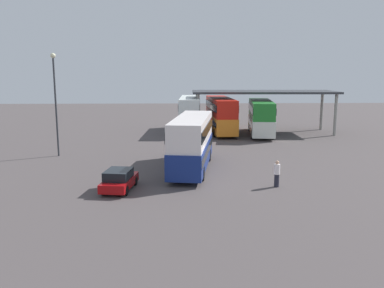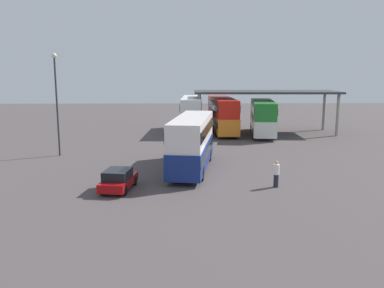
# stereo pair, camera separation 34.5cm
# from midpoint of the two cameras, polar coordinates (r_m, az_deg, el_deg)

# --- Properties ---
(ground_plane) EXTENTS (140.00, 140.00, 0.00)m
(ground_plane) POSITION_cam_midpoint_polar(r_m,az_deg,el_deg) (28.15, -0.23, -5.24)
(ground_plane) COLOR #4D4545
(double_decker_main) EXTENTS (3.93, 10.60, 4.09)m
(double_decker_main) POSITION_cam_midpoint_polar(r_m,az_deg,el_deg) (31.03, -0.32, 0.45)
(double_decker_main) COLOR navy
(double_decker_main) RESTS_ON ground_plane
(parked_hatchback) EXTENTS (2.14, 3.88, 1.35)m
(parked_hatchback) POSITION_cam_midpoint_polar(r_m,az_deg,el_deg) (26.36, -10.59, -4.98)
(parked_hatchback) COLOR #9F0B0E
(parked_hatchback) RESTS_ON ground_plane
(double_decker_near_canopy) EXTENTS (3.03, 10.49, 4.33)m
(double_decker_near_canopy) POSITION_cam_midpoint_polar(r_m,az_deg,el_deg) (51.02, -0.47, 4.40)
(double_decker_near_canopy) COLOR navy
(double_decker_near_canopy) RESTS_ON ground_plane
(double_decker_mid_row) EXTENTS (2.96, 11.31, 4.30)m
(double_decker_mid_row) POSITION_cam_midpoint_polar(r_m,az_deg,el_deg) (50.24, 3.86, 4.28)
(double_decker_mid_row) COLOR orange
(double_decker_mid_row) RESTS_ON ground_plane
(double_decker_far_right) EXTENTS (3.75, 10.46, 4.08)m
(double_decker_far_right) POSITION_cam_midpoint_polar(r_m,az_deg,el_deg) (49.07, 9.47, 3.89)
(double_decker_far_right) COLOR silver
(double_decker_far_right) RESTS_ON ground_plane
(depot_canopy) EXTENTS (17.56, 6.69, 5.15)m
(depot_canopy) POSITION_cam_midpoint_polar(r_m,az_deg,el_deg) (50.73, 9.85, 6.99)
(depot_canopy) COLOR #33353A
(depot_canopy) RESTS_ON ground_plane
(lamppost_tall) EXTENTS (0.44, 0.44, 9.06)m
(lamppost_tall) POSITION_cam_midpoint_polar(r_m,az_deg,el_deg) (37.75, -18.96, 6.74)
(lamppost_tall) COLOR #33353A
(lamppost_tall) RESTS_ON ground_plane
(pedestrian_waiting) EXTENTS (0.38, 0.38, 1.77)m
(pedestrian_waiting) POSITION_cam_midpoint_polar(r_m,az_deg,el_deg) (27.10, 11.51, -4.13)
(pedestrian_waiting) COLOR #262633
(pedestrian_waiting) RESTS_ON ground_plane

